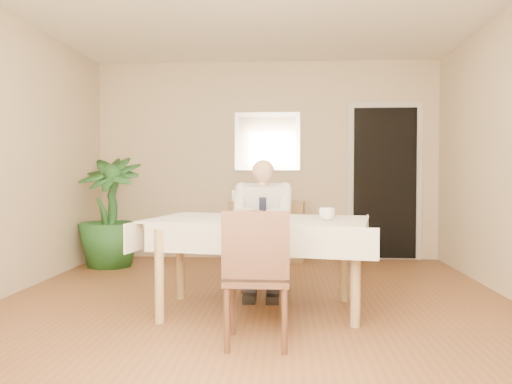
# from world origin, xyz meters

# --- Properties ---
(room) EXTENTS (5.00, 5.02, 2.60)m
(room) POSITION_xyz_m (0.00, 0.00, 1.30)
(room) COLOR brown
(room) RESTS_ON ground
(window) EXTENTS (1.34, 0.04, 1.44)m
(window) POSITION_xyz_m (0.00, -2.47, 1.45)
(window) COLOR beige
(window) RESTS_ON room
(doorway) EXTENTS (0.96, 0.07, 2.10)m
(doorway) POSITION_xyz_m (1.55, 2.46, 1.00)
(doorway) COLOR beige
(doorway) RESTS_ON ground
(mirror) EXTENTS (0.86, 0.04, 0.76)m
(mirror) POSITION_xyz_m (0.02, 2.47, 1.55)
(mirror) COLOR silver
(mirror) RESTS_ON room
(dining_table) EXTENTS (1.90, 1.33, 0.75)m
(dining_table) POSITION_xyz_m (0.05, -0.13, 0.67)
(dining_table) COLOR #AA874E
(dining_table) RESTS_ON ground
(chair_far) EXTENTS (0.45, 0.45, 0.92)m
(chair_far) POSITION_xyz_m (0.05, 0.76, 0.52)
(chair_far) COLOR #422316
(chair_far) RESTS_ON ground
(chair_near) EXTENTS (0.42, 0.42, 0.88)m
(chair_near) POSITION_xyz_m (0.08, -0.98, 0.49)
(chair_near) COLOR #422316
(chair_near) RESTS_ON ground
(seated_man) EXTENTS (0.48, 0.72, 1.24)m
(seated_man) POSITION_xyz_m (0.05, 0.47, 0.69)
(seated_man) COLOR silver
(seated_man) RESTS_ON ground
(plate) EXTENTS (0.26, 0.26, 0.02)m
(plate) POSITION_xyz_m (0.02, 0.06, 0.76)
(plate) COLOR white
(plate) RESTS_ON dining_table
(food) EXTENTS (0.14, 0.14, 0.06)m
(food) POSITION_xyz_m (0.02, 0.06, 0.78)
(food) COLOR brown
(food) RESTS_ON dining_table
(knife) EXTENTS (0.01, 0.13, 0.01)m
(knife) POSITION_xyz_m (0.06, -0.00, 0.78)
(knife) COLOR silver
(knife) RESTS_ON dining_table
(fork) EXTENTS (0.01, 0.13, 0.01)m
(fork) POSITION_xyz_m (-0.02, -0.00, 0.78)
(fork) COLOR silver
(fork) RESTS_ON dining_table
(coffee_mug) EXTENTS (0.14, 0.14, 0.10)m
(coffee_mug) POSITION_xyz_m (0.59, -0.26, 0.80)
(coffee_mug) COLOR white
(coffee_mug) RESTS_ON dining_table
(sideboard) EXTENTS (0.99, 0.42, 0.77)m
(sideboard) POSITION_xyz_m (0.02, 2.32, 0.38)
(sideboard) COLOR #AA874E
(sideboard) RESTS_ON ground
(photo_frame_left) EXTENTS (0.10, 0.02, 0.14)m
(photo_frame_left) POSITION_xyz_m (-0.39, 2.38, 0.84)
(photo_frame_left) COLOR silver
(photo_frame_left) RESTS_ON sideboard
(photo_frame_center) EXTENTS (0.10, 0.02, 0.14)m
(photo_frame_center) POSITION_xyz_m (-0.14, 2.35, 0.84)
(photo_frame_center) COLOR silver
(photo_frame_center) RESTS_ON sideboard
(photo_frame_right) EXTENTS (0.10, 0.02, 0.14)m
(photo_frame_right) POSITION_xyz_m (0.12, 2.37, 0.84)
(photo_frame_right) COLOR silver
(photo_frame_right) RESTS_ON sideboard
(potted_palm) EXTENTS (0.80, 0.80, 1.32)m
(potted_palm) POSITION_xyz_m (-1.85, 1.76, 0.66)
(potted_palm) COLOR #1F511F
(potted_palm) RESTS_ON ground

